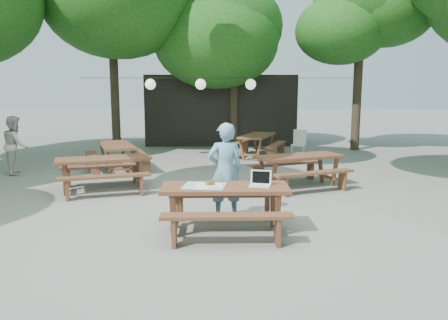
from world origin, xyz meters
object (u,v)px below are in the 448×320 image
object	(u,v)px
picnic_table_nw	(103,174)
plastic_chair	(299,149)
second_person	(15,145)
woman	(225,171)
main_picnic_table	(225,208)

from	to	relation	value
picnic_table_nw	plastic_chair	size ratio (longest dim) A/B	2.52
second_person	plastic_chair	size ratio (longest dim) A/B	1.73
woman	second_person	world-z (taller)	woman
second_person	plastic_chair	xyz separation A→B (m)	(8.13, 2.78, -0.52)
woman	second_person	xyz separation A→B (m)	(-5.50, 4.16, -0.06)
main_picnic_table	plastic_chair	bearing A→B (deg)	71.02
picnic_table_nw	second_person	bearing A→B (deg)	127.53
main_picnic_table	second_person	world-z (taller)	second_person
main_picnic_table	woman	xyz separation A→B (m)	(0.02, 0.78, 0.46)
plastic_chair	picnic_table_nw	bearing A→B (deg)	-115.33
picnic_table_nw	plastic_chair	world-z (taller)	plastic_chair
plastic_chair	woman	bearing A→B (deg)	-88.41
main_picnic_table	woman	bearing A→B (deg)	88.40
picnic_table_nw	woman	distance (m)	3.44
picnic_table_nw	woman	xyz separation A→B (m)	(2.67, -2.12, 0.46)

